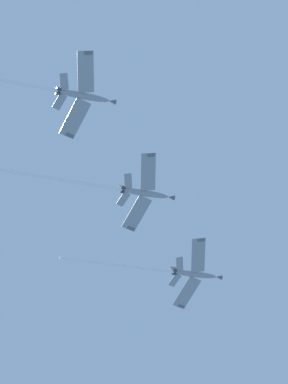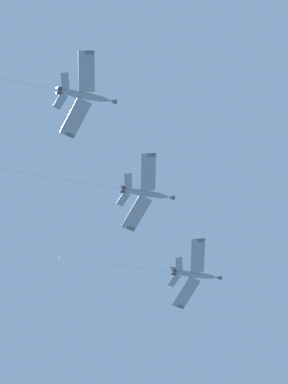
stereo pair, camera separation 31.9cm
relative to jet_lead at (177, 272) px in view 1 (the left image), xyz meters
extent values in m
ellipsoid|color=gray|center=(3.28, -3.49, 1.39)|extent=(9.32, 9.76, 4.67)
cone|color=#595E60|center=(7.69, -8.17, 3.27)|extent=(2.16, 2.19, 1.60)
ellipsoid|color=black|center=(4.55, -4.83, 2.56)|extent=(2.74, 2.83, 1.65)
cube|color=gray|center=(6.64, 0.68, 1.07)|extent=(7.82, 9.47, 1.20)
cube|color=#595E60|center=(9.40, 3.72, 1.11)|extent=(1.86, 1.54, 0.62)
cube|color=gray|center=(-1.09, -6.58, 1.07)|extent=(9.57, 7.46, 1.20)
cube|color=#595E60|center=(-4.29, -9.16, 1.11)|extent=(1.47, 1.88, 0.62)
cube|color=gray|center=(1.65, 1.57, -0.01)|extent=(3.29, 4.01, 0.66)
cube|color=gray|center=(-1.67, -1.56, -0.01)|extent=(4.01, 3.14, 0.66)
cube|color=#595E60|center=(-0.14, 0.15, 1.39)|extent=(2.25, 2.37, 3.36)
cylinder|color=#38383D|center=(-0.19, 0.85, -0.33)|extent=(1.39, 1.41, 1.05)
cylinder|color=#38383D|center=(-0.84, 0.24, -0.33)|extent=(1.39, 1.41, 1.05)
cylinder|color=white|center=(-10.32, 10.97, -4.51)|extent=(20.00, 21.20, 8.93)
ellipsoid|color=gray|center=(-22.97, -3.42, -3.79)|extent=(9.32, 9.73, 4.81)
cone|color=#595E60|center=(-18.57, -8.07, -1.83)|extent=(2.16, 2.19, 1.62)
ellipsoid|color=black|center=(-21.72, -4.75, -2.60)|extent=(2.75, 2.82, 1.68)
cube|color=gray|center=(-19.63, 0.76, -4.12)|extent=(7.80, 9.47, 1.24)
cube|color=#595E60|center=(-16.87, 3.81, -4.09)|extent=(1.86, 1.54, 0.64)
cube|color=gray|center=(-27.33, -6.52, -4.12)|extent=(9.56, 7.47, 1.24)
cube|color=#595E60|center=(-30.53, -9.10, -4.09)|extent=(1.47, 1.87, 0.64)
cube|color=gray|center=(-24.60, 1.63, -5.25)|extent=(3.28, 4.01, 0.68)
cube|color=gray|center=(-27.92, -1.51, -5.25)|extent=(4.01, 3.14, 0.68)
cube|color=#595E60|center=(-26.41, 0.22, -3.86)|extent=(2.27, 2.39, 3.38)
cylinder|color=#38383D|center=(-26.44, 0.90, -5.58)|extent=(1.40, 1.41, 1.06)
cylinder|color=#38383D|center=(-27.09, 0.29, -5.58)|extent=(1.40, 1.41, 1.06)
cylinder|color=white|center=(-39.53, 14.10, -11.27)|extent=(26.05, 27.49, 12.06)
ellipsoid|color=gray|center=(-50.49, -2.93, -8.95)|extent=(9.22, 9.78, 4.96)
cone|color=#595E60|center=(-46.16, -7.61, -6.91)|extent=(2.16, 2.20, 1.63)
ellipsoid|color=black|center=(-49.26, -4.26, -7.74)|extent=(2.73, 2.84, 1.71)
cube|color=gray|center=(-47.10, 1.21, -9.29)|extent=(7.85, 9.44, 1.29)
cube|color=#595E60|center=(-44.31, 4.23, -9.27)|extent=(1.85, 1.54, 0.66)
cube|color=gray|center=(-54.88, -5.99, -9.29)|extent=(9.57, 7.39, 1.29)
cube|color=#595E60|center=(-58.11, -8.54, -9.27)|extent=(1.46, 1.87, 0.66)
cube|color=gray|center=(-52.06, 2.11, -10.48)|extent=(3.30, 4.00, 0.70)
cube|color=gray|center=(-55.40, -0.98, -10.48)|extent=(4.01, 3.11, 0.70)
cube|color=#595E60|center=(-53.89, 0.74, -9.09)|extent=(2.27, 2.43, 3.40)
cylinder|color=#38383D|center=(-53.90, 1.41, -10.82)|extent=(1.40, 1.42, 1.07)
cylinder|color=#38383D|center=(-54.56, 0.80, -10.82)|extent=(1.40, 1.42, 1.07)
camera|label=1|loc=(-65.41, -26.19, -163.45)|focal=65.99mm
camera|label=2|loc=(-65.57, -25.91, -163.45)|focal=65.99mm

